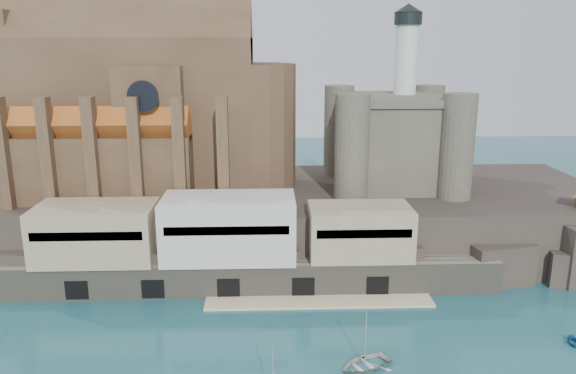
% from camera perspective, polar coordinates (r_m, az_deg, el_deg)
% --- Properties ---
extents(promontory, '(100.00, 36.00, 10.00)m').
position_cam_1_polar(promontory, '(93.56, 0.71, -3.17)').
color(promontory, black).
rests_on(promontory, ground).
extents(quay, '(70.00, 12.00, 13.05)m').
position_cam_1_polar(quay, '(77.89, -6.11, -6.07)').
color(quay, '#6C6656').
rests_on(quay, ground).
extents(church, '(47.00, 25.93, 30.51)m').
position_cam_1_polar(church, '(94.27, -14.14, 7.25)').
color(church, '#463221').
rests_on(church, promontory).
extents(castle_keep, '(21.20, 21.20, 29.30)m').
position_cam_1_polar(castle_keep, '(94.26, 10.65, 5.09)').
color(castle_keep, '#474438').
rests_on(castle_keep, promontory).
extents(boat_6, '(3.11, 4.40, 6.04)m').
position_cam_1_polar(boat_6, '(62.94, 7.80, -17.62)').
color(boat_6, beige).
rests_on(boat_6, ground).
extents(boat_7, '(2.70, 1.98, 2.82)m').
position_cam_1_polar(boat_7, '(73.91, 26.95, -14.01)').
color(boat_7, navy).
rests_on(boat_7, ground).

